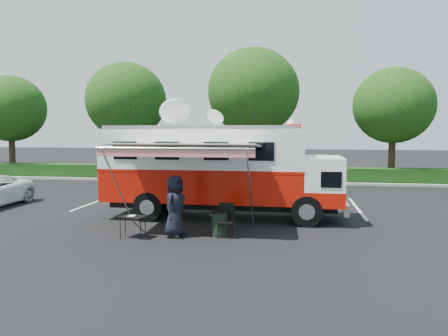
% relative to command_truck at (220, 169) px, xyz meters
% --- Properties ---
extents(ground_plane, '(120.00, 120.00, 0.00)m').
position_rel_command_truck_xyz_m(ground_plane, '(0.08, 0.00, -1.89)').
color(ground_plane, black).
rests_on(ground_plane, ground).
extents(back_border, '(60.00, 6.14, 8.87)m').
position_rel_command_truck_xyz_m(back_border, '(1.22, 12.90, 3.11)').
color(back_border, '#9E998E').
rests_on(back_border, ground_plane).
extents(stall_lines, '(24.12, 5.50, 0.01)m').
position_rel_command_truck_xyz_m(stall_lines, '(-0.42, 3.00, -1.89)').
color(stall_lines, silver).
rests_on(stall_lines, ground_plane).
extents(command_truck, '(9.20, 2.53, 4.42)m').
position_rel_command_truck_xyz_m(command_truck, '(0.00, 0.00, 0.00)').
color(command_truck, black).
rests_on(command_truck, ground_plane).
extents(awning, '(5.02, 2.60, 3.03)m').
position_rel_command_truck_xyz_m(awning, '(-0.82, -2.63, 0.95)').
color(awning, silver).
rests_on(awning, ground_plane).
extents(person, '(0.86, 1.10, 1.98)m').
position_rel_command_truck_xyz_m(person, '(-0.91, -3.22, -1.89)').
color(person, black).
rests_on(person, ground_plane).
extents(folding_table, '(0.95, 0.78, 0.70)m').
position_rel_command_truck_xyz_m(folding_table, '(-2.21, -3.55, -1.25)').
color(folding_table, black).
rests_on(folding_table, ground_plane).
extents(folding_chair, '(0.53, 0.55, 1.08)m').
position_rel_command_truck_xyz_m(folding_chair, '(0.70, -2.92, -1.25)').
color(folding_chair, black).
rests_on(folding_chair, ground_plane).
extents(trash_bin, '(0.55, 0.55, 0.83)m').
position_rel_command_truck_xyz_m(trash_bin, '(0.48, -2.93, -1.47)').
color(trash_bin, black).
rests_on(trash_bin, ground_plane).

